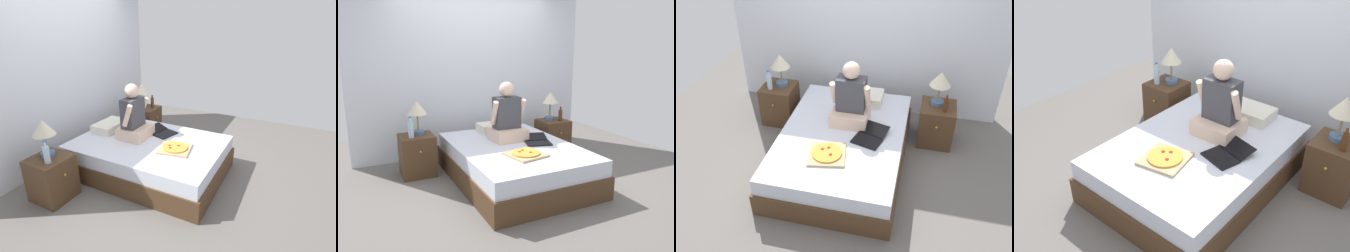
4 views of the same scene
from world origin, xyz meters
The scene contains 13 objects.
ground_plane centered at (0.00, 0.00, 0.00)m, with size 5.80×5.80×0.00m, color #66605B.
wall_back centered at (0.00, 1.40, 1.25)m, with size 3.80×0.12×2.50m, color silver.
bed centered at (0.00, 0.00, 0.23)m, with size 1.47×2.08×0.47m.
nightstand_left centered at (-1.08, 0.72, 0.27)m, with size 0.44×0.47×0.55m.
lamp_on_left_nightstand centered at (-1.04, 0.77, 0.87)m, with size 0.26×0.26×0.45m.
water_bottle centered at (-1.16, 0.63, 0.66)m, with size 0.07×0.07×0.28m.
nightstand_right centered at (1.08, 0.72, 0.27)m, with size 0.44×0.47×0.55m.
lamp_on_right_nightstand centered at (1.05, 0.77, 0.87)m, with size 0.26×0.26×0.45m.
beer_bottle centered at (1.15, 0.62, 0.64)m, with size 0.06×0.06×0.23m.
pillow centered at (0.09, 0.76, 0.53)m, with size 0.52×0.34×0.12m, color silver.
person_seated centered at (0.04, 0.27, 0.75)m, with size 0.47×0.40×0.78m.
laptop centered at (0.33, -0.03, 0.49)m, with size 0.42×0.49×0.07m.
pizza_box centered at (-0.07, -0.44, 0.49)m, with size 0.47×0.47×0.05m.
Camera 3 is at (0.84, -3.42, 3.11)m, focal length 40.00 mm.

